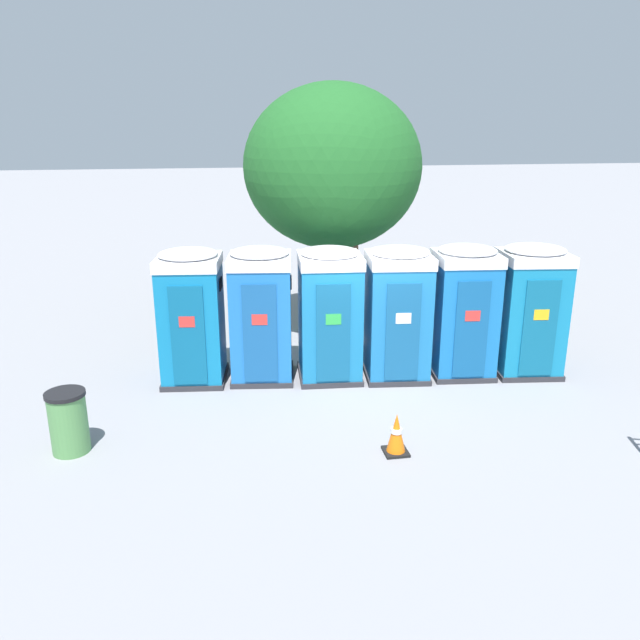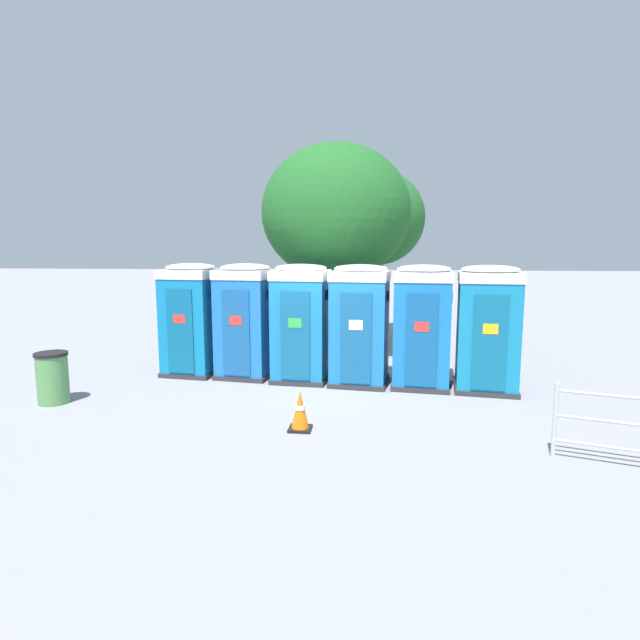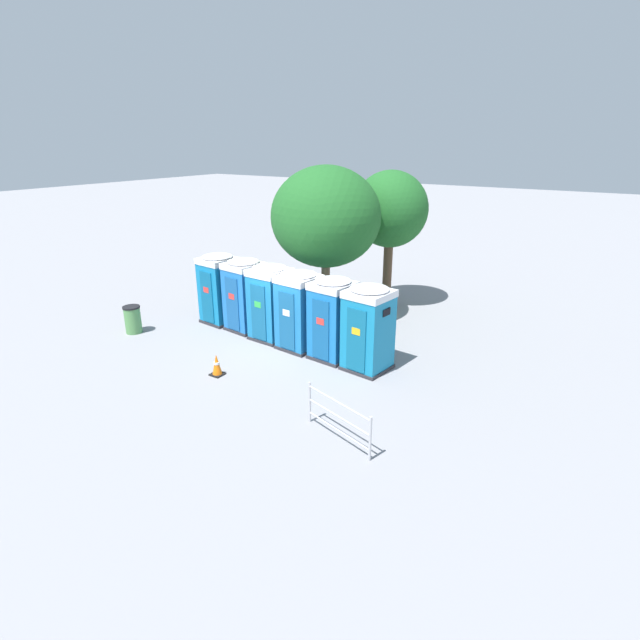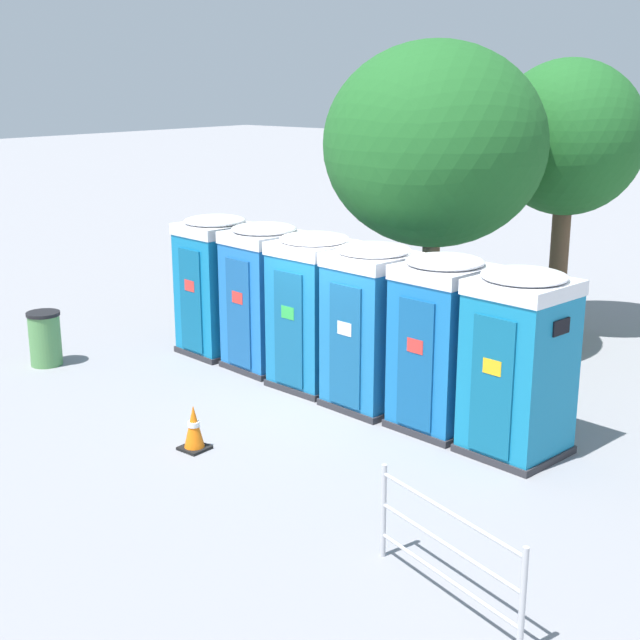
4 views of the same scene
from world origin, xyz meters
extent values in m
plane|color=gray|center=(0.00, 0.00, 0.00)|extent=(120.00, 120.00, 0.00)
cube|color=#2D2D33|center=(-3.20, 0.37, 0.05)|extent=(1.30, 1.33, 0.10)
cube|color=#1075AC|center=(-3.20, 0.37, 1.15)|extent=(1.23, 1.26, 2.10)
cube|color=#0D5B86|center=(-3.27, -0.21, 1.07)|extent=(0.61, 0.10, 1.85)
cube|color=red|center=(-3.27, -0.23, 1.35)|extent=(0.28, 0.04, 0.20)
cube|color=black|center=(-2.64, 0.30, 1.89)|extent=(0.07, 0.36, 0.20)
cube|color=white|center=(-3.20, 0.37, 2.30)|extent=(1.27, 1.30, 0.20)
ellipsoid|color=white|center=(-3.20, 0.37, 2.45)|extent=(1.21, 1.24, 0.18)
cube|color=#2D2D33|center=(-1.91, 0.27, 0.05)|extent=(1.32, 1.34, 0.10)
cube|color=blue|center=(-1.91, 0.27, 1.15)|extent=(1.25, 1.28, 2.10)
cube|color=#175493|center=(-1.99, -0.31, 1.07)|extent=(0.61, 0.11, 1.85)
cube|color=red|center=(-1.99, -0.33, 1.35)|extent=(0.28, 0.04, 0.20)
cube|color=black|center=(-1.35, 0.20, 1.89)|extent=(0.07, 0.36, 0.20)
cube|color=white|center=(-1.91, 0.27, 2.30)|extent=(1.29, 1.31, 0.20)
ellipsoid|color=white|center=(-1.91, 0.27, 2.45)|extent=(1.23, 1.25, 0.18)
cube|color=#2D2D33|center=(-0.64, 0.07, 0.05)|extent=(1.26, 1.28, 0.10)
cube|color=#1874AE|center=(-0.64, 0.07, 1.15)|extent=(1.20, 1.22, 2.10)
cube|color=#135A88|center=(-0.68, -0.52, 1.07)|extent=(0.62, 0.08, 1.85)
cube|color=green|center=(-0.69, -0.53, 1.35)|extent=(0.28, 0.03, 0.20)
cube|color=black|center=(-0.07, 0.03, 1.89)|extent=(0.05, 0.36, 0.20)
cube|color=white|center=(-0.64, 0.07, 2.30)|extent=(1.23, 1.26, 0.20)
ellipsoid|color=white|center=(-0.64, 0.07, 2.45)|extent=(1.17, 1.20, 0.18)
cube|color=#2D2D33|center=(0.64, -0.10, 0.05)|extent=(1.32, 1.32, 0.10)
cube|color=#1B6FB1|center=(0.64, -0.10, 1.15)|extent=(1.25, 1.26, 2.10)
cube|color=#15578A|center=(0.57, -0.68, 1.07)|extent=(0.62, 0.10, 1.85)
cube|color=white|center=(0.57, -0.69, 1.35)|extent=(0.28, 0.04, 0.20)
cube|color=black|center=(1.21, -0.16, 1.89)|extent=(0.06, 0.36, 0.20)
cube|color=white|center=(0.64, -0.10, 2.30)|extent=(1.29, 1.30, 0.20)
ellipsoid|color=white|center=(0.64, -0.10, 2.45)|extent=(1.23, 1.24, 0.18)
cube|color=#2D2D33|center=(1.92, -0.17, 0.05)|extent=(1.30, 1.32, 0.10)
cube|color=#176BB5|center=(1.92, -0.17, 1.15)|extent=(1.23, 1.26, 2.10)
cube|color=#12538D|center=(1.86, -0.75, 1.07)|extent=(0.61, 0.10, 1.85)
cube|color=red|center=(1.86, -0.77, 1.35)|extent=(0.28, 0.04, 0.20)
cube|color=black|center=(2.49, -0.23, 1.89)|extent=(0.06, 0.36, 0.20)
cube|color=white|center=(1.92, -0.17, 2.30)|extent=(1.27, 1.29, 0.20)
ellipsoid|color=white|center=(1.92, -0.17, 2.45)|extent=(1.21, 1.23, 0.18)
cube|color=#2D2D33|center=(3.20, -0.32, 0.05)|extent=(1.36, 1.34, 0.10)
cube|color=#1379A9|center=(3.20, -0.32, 1.15)|extent=(1.29, 1.28, 2.10)
cube|color=#0F5F84|center=(3.13, -0.90, 1.07)|extent=(0.64, 0.11, 1.85)
cube|color=yellow|center=(3.13, -0.92, 1.35)|extent=(0.28, 0.04, 0.20)
cube|color=black|center=(3.79, -0.40, 1.89)|extent=(0.07, 0.36, 0.20)
cube|color=white|center=(3.20, -0.32, 2.30)|extent=(1.33, 1.31, 0.20)
ellipsoid|color=white|center=(3.20, -0.32, 2.45)|extent=(1.27, 1.25, 0.18)
cylinder|color=brown|center=(1.03, 5.56, 1.51)|extent=(0.36, 0.36, 3.02)
ellipsoid|color=#1E5B23|center=(1.03, 5.56, 3.82)|extent=(2.90, 2.90, 2.93)
cylinder|color=brown|center=(-0.09, 2.67, 1.41)|extent=(0.31, 0.31, 2.83)
ellipsoid|color=#1E5B23|center=(-0.09, 2.67, 3.80)|extent=(3.87, 3.87, 3.52)
cylinder|color=#518C4C|center=(-5.00, -2.11, 0.45)|extent=(0.55, 0.55, 0.90)
cylinder|color=black|center=(-5.00, -2.11, 0.93)|extent=(0.58, 0.58, 0.06)
cube|color=black|center=(-0.22, -3.01, 0.02)|extent=(0.36, 0.36, 0.04)
cone|color=orange|center=(-0.22, -3.01, 0.34)|extent=(0.28, 0.28, 0.60)
cylinder|color=white|center=(-0.22, -3.01, 0.37)|extent=(0.17, 0.17, 0.07)
camera|label=1|loc=(-2.76, -10.97, 4.71)|focal=35.00mm
camera|label=2|loc=(0.91, -10.54, 2.84)|focal=28.00mm
camera|label=3|loc=(9.20, -12.31, 6.40)|focal=28.00mm
camera|label=4|loc=(8.27, -10.65, 4.91)|focal=50.00mm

